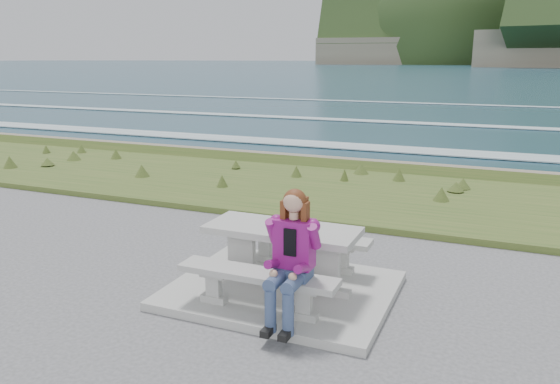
# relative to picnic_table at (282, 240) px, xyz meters

# --- Properties ---
(concrete_slab) EXTENTS (2.60, 2.10, 0.10)m
(concrete_slab) POSITION_rel_picnic_table_xyz_m (-0.00, 0.00, -0.63)
(concrete_slab) COLOR #9C9D98
(concrete_slab) RESTS_ON ground
(picnic_table) EXTENTS (1.80, 0.75, 0.75)m
(picnic_table) POSITION_rel_picnic_table_xyz_m (0.00, 0.00, 0.00)
(picnic_table) COLOR #9C9D98
(picnic_table) RESTS_ON concrete_slab
(bench_landward) EXTENTS (1.80, 0.35, 0.45)m
(bench_landward) POSITION_rel_picnic_table_xyz_m (0.00, -0.70, -0.23)
(bench_landward) COLOR #9C9D98
(bench_landward) RESTS_ON concrete_slab
(bench_seaward) EXTENTS (1.80, 0.35, 0.45)m
(bench_seaward) POSITION_rel_picnic_table_xyz_m (0.00, 0.70, -0.23)
(bench_seaward) COLOR #9C9D98
(bench_seaward) RESTS_ON concrete_slab
(grass_verge) EXTENTS (160.00, 4.50, 0.22)m
(grass_verge) POSITION_rel_picnic_table_xyz_m (-0.00, 5.00, -0.68)
(grass_verge) COLOR #314E1D
(grass_verge) RESTS_ON ground
(shore_drop) EXTENTS (160.00, 0.80, 2.20)m
(shore_drop) POSITION_rel_picnic_table_xyz_m (-0.00, 7.90, -0.68)
(shore_drop) COLOR #685C4E
(shore_drop) RESTS_ON ground
(ocean) EXTENTS (1600.00, 1600.00, 0.09)m
(ocean) POSITION_rel_picnic_table_xyz_m (-0.00, 25.09, -2.42)
(ocean) COLOR #1C4052
(ocean) RESTS_ON ground
(seated_woman) EXTENTS (0.40, 0.70, 1.40)m
(seated_woman) POSITION_rel_picnic_table_xyz_m (0.42, -0.83, -0.07)
(seated_woman) COLOR navy
(seated_woman) RESTS_ON concrete_slab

